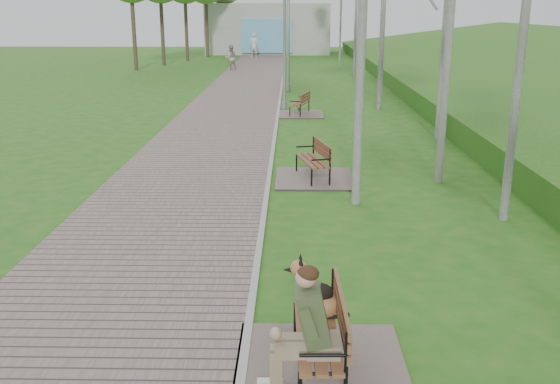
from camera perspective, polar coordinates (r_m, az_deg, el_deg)
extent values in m
cube|color=#6D5C58|center=(24.21, -4.28, 7.85)|extent=(3.50, 67.00, 0.04)
cube|color=#999993|center=(24.11, -0.10, 7.87)|extent=(0.10, 67.00, 0.05)
cube|color=#9E9E99|center=(53.40, -1.08, 14.72)|extent=(10.00, 5.00, 4.00)
cube|color=#599DC7|center=(50.82, -1.19, 14.06)|extent=(4.00, 0.20, 2.60)
cube|color=#6D5C58|center=(6.71, 3.79, -16.11)|extent=(1.79, 1.98, 0.04)
cube|color=brown|center=(6.49, 3.41, -12.94)|extent=(0.48, 1.50, 0.04)
cube|color=brown|center=(6.38, 5.62, -10.80)|extent=(0.08, 1.49, 0.33)
cube|color=#6D5C58|center=(13.75, 3.14, 1.24)|extent=(1.69, 1.88, 0.04)
cube|color=brown|center=(13.65, 2.96, 2.87)|extent=(0.74, 1.47, 0.04)
cube|color=brown|center=(13.66, 3.89, 3.95)|extent=(0.37, 1.38, 0.31)
cube|color=#6D5C58|center=(22.20, 1.90, 7.11)|extent=(1.59, 1.76, 0.04)
cube|color=brown|center=(22.14, 1.78, 8.07)|extent=(0.73, 1.38, 0.04)
cube|color=brown|center=(22.06, 2.33, 8.65)|extent=(0.38, 1.28, 0.29)
cylinder|color=#9FA2A7|center=(23.39, 0.40, 7.91)|extent=(0.20, 0.20, 0.30)
cylinder|color=#9FA2A7|center=(23.16, 0.41, 13.65)|extent=(0.12, 0.12, 4.98)
cylinder|color=#9FA2A7|center=(28.61, 0.75, 9.53)|extent=(0.23, 0.23, 0.34)
cylinder|color=#9FA2A7|center=(28.41, 0.77, 14.93)|extent=(0.14, 0.14, 5.73)
cylinder|color=#9FA2A7|center=(48.93, 0.67, 12.37)|extent=(0.18, 0.18, 0.26)
cylinder|color=#9FA2A7|center=(48.82, 0.68, 14.79)|extent=(0.11, 0.11, 4.41)
imported|color=silver|center=(48.53, -2.42, 13.26)|extent=(0.70, 0.48, 1.85)
imported|color=#9E928A|center=(38.38, -4.53, 12.12)|extent=(0.89, 0.81, 1.51)
cylinder|color=silver|center=(13.49, 15.33, 15.24)|extent=(0.15, 0.15, 6.94)
cylinder|color=silver|center=(44.03, 5.58, 16.00)|extent=(0.16, 0.16, 6.65)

